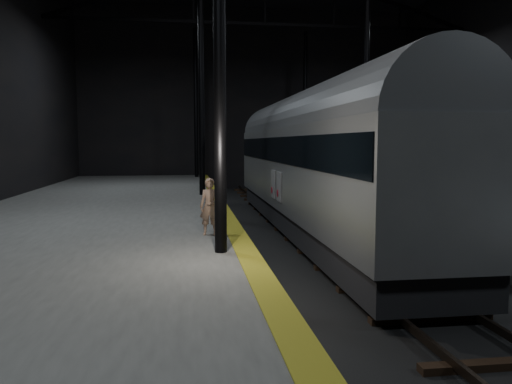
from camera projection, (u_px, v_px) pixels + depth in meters
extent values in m
plane|color=black|center=(336.00, 252.00, 15.28)|extent=(44.00, 44.00, 0.00)
cube|color=#50504D|center=(81.00, 243.00, 14.19)|extent=(9.00, 43.80, 1.00)
cube|color=olive|center=(230.00, 222.00, 14.73)|extent=(0.50, 43.80, 0.01)
cube|color=#3F3328|center=(313.00, 247.00, 15.16)|extent=(0.08, 43.00, 0.14)
cube|color=#3F3328|center=(359.00, 246.00, 15.36)|extent=(0.08, 43.00, 0.14)
cube|color=black|center=(336.00, 250.00, 15.27)|extent=(2.40, 42.00, 0.12)
cylinder|color=black|center=(219.00, 12.00, 10.22)|extent=(0.26, 0.26, 10.00)
cylinder|color=black|center=(201.00, 82.00, 22.04)|extent=(0.26, 0.26, 10.00)
cylinder|color=black|center=(366.00, 85.00, 23.10)|extent=(0.26, 0.26, 10.00)
cylinder|color=black|center=(196.00, 103.00, 33.87)|extent=(0.26, 0.26, 10.00)
cylinder|color=black|center=(305.00, 105.00, 34.92)|extent=(0.26, 0.26, 10.00)
cube|color=black|center=(265.00, 24.00, 28.09)|extent=(23.60, 0.15, 0.18)
cube|color=#93979B|center=(313.00, 168.00, 17.89)|extent=(2.76, 19.06, 2.86)
cube|color=black|center=(312.00, 217.00, 18.07)|extent=(2.53, 18.68, 0.81)
cube|color=black|center=(313.00, 149.00, 17.83)|extent=(2.82, 18.77, 0.86)
cylinder|color=slate|center=(313.00, 128.00, 17.75)|extent=(2.71, 18.87, 2.71)
cube|color=black|center=(385.00, 275.00, 11.53)|extent=(1.72, 2.10, 0.33)
cube|color=black|center=(279.00, 205.00, 24.68)|extent=(1.72, 2.10, 0.33)
cube|color=silver|center=(279.00, 187.00, 16.81)|extent=(0.04, 0.71, 1.00)
cube|color=silver|center=(273.00, 184.00, 17.94)|extent=(0.04, 0.71, 1.00)
cylinder|color=maroon|center=(278.00, 193.00, 17.00)|extent=(0.03, 0.25, 0.25)
cylinder|color=maroon|center=(272.00, 190.00, 18.13)|extent=(0.03, 0.25, 0.25)
imported|color=tan|center=(210.00, 207.00, 12.63)|extent=(0.59, 0.45, 1.45)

